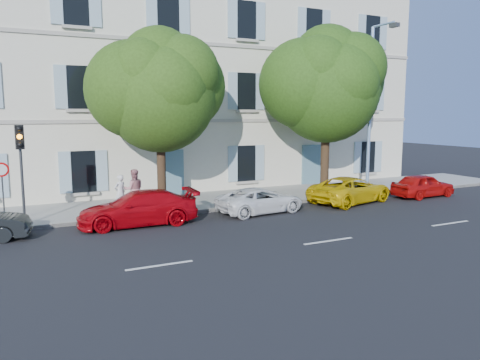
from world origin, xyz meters
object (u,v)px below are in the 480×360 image
road_sign (2,180)px  tree_right (327,91)px  street_lamp (373,100)px  pedestrian_b (134,189)px  car_red_hatchback (423,185)px  traffic_light (21,153)px  pedestrian_a (120,192)px  car_yellow_supercar (350,190)px  tree_left (160,96)px  car_red_coupe (138,208)px  car_white_coupe (260,200)px

road_sign → tree_right: bearing=2.3°
street_lamp → pedestrian_b: street_lamp is taller
tree_right → pedestrian_b: size_ratio=4.70×
car_red_hatchback → traffic_light: (-19.08, 1.57, 2.28)m
tree_right → road_sign: bearing=-177.7°
tree_right → pedestrian_a: bearing=178.9°
car_yellow_supercar → street_lamp: 5.12m
tree_left → tree_right: (8.96, -0.05, 0.44)m
road_sign → pedestrian_b: bearing=7.9°
street_lamp → tree_right: bearing=154.8°
street_lamp → traffic_light: bearing=-179.8°
car_red_coupe → car_red_hatchback: bearing=91.5°
road_sign → street_lamp: bearing=-1.4°
car_white_coupe → street_lamp: bearing=-86.1°
car_white_coupe → road_sign: (-10.18, 1.76, 1.32)m
car_red_coupe → street_lamp: 13.62m
car_red_coupe → car_red_hatchback: (15.04, -0.35, -0.05)m
car_white_coupe → car_yellow_supercar: car_yellow_supercar is taller
traffic_light → pedestrian_a: size_ratio=2.42×
traffic_light → pedestrian_a: (3.88, 1.30, -1.96)m
pedestrian_a → traffic_light: bearing=-7.1°
car_red_coupe → car_red_hatchback: size_ratio=1.27×
car_yellow_supercar → street_lamp: size_ratio=0.54×
car_yellow_supercar → road_sign: road_sign is taller
tree_right → traffic_light: bearing=-175.8°
tree_left → car_white_coupe: bearing=-32.8°
pedestrian_a → pedestrian_b: 0.61m
car_white_coupe → tree_left: 6.40m
pedestrian_a → car_red_coupe: bearing=68.3°
car_white_coupe → street_lamp: street_lamp is taller
car_red_coupe → car_white_coupe: size_ratio=1.15×
car_red_hatchback → pedestrian_a: (-15.20, 2.87, 0.31)m
car_red_coupe → car_yellow_supercar: 10.57m
car_white_coupe → pedestrian_b: (-5.03, 2.48, 0.49)m
traffic_light → pedestrian_b: 4.98m
car_white_coupe → pedestrian_b: bearing=57.3°
car_white_coupe → car_yellow_supercar: size_ratio=0.87×
car_red_hatchback → tree_right: tree_right is taller
pedestrian_b → traffic_light: bearing=21.0°
road_sign → traffic_light: bearing=-34.0°
car_yellow_supercar → street_lamp: bearing=-76.1°
road_sign → pedestrian_b: size_ratio=1.34×
pedestrian_a → street_lamp: bearing=149.0°
car_red_hatchback → road_sign: bearing=81.4°
car_white_coupe → traffic_light: bearing=75.7°
car_red_coupe → tree_left: bearing=147.4°
car_red_coupe → car_white_coupe: car_red_coupe is taller
car_red_hatchback → pedestrian_a: size_ratio=2.33×
car_red_hatchback → tree_left: tree_left is taller
car_red_hatchback → pedestrian_b: size_ratio=2.04×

